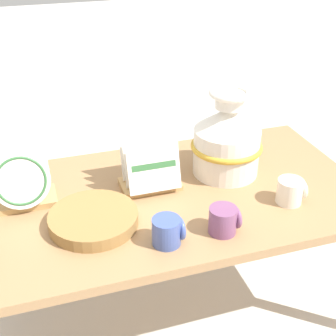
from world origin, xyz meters
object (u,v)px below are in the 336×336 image
object	(u,v)px
ceramic_vase	(227,139)
wicker_charger_stack	(93,219)
dish_rack_round_plates	(22,184)
mug_cream_glaze	(291,191)
mug_cobalt_glaze	(168,231)
dish_rack_square_plates	(150,170)
mug_plum_glaze	(224,220)

from	to	relation	value
ceramic_vase	wicker_charger_stack	distance (m)	0.61
dish_rack_round_plates	mug_cream_glaze	size ratio (longest dim) A/B	2.21
wicker_charger_stack	mug_cobalt_glaze	bearing A→B (deg)	-38.56
dish_rack_square_plates	mug_cobalt_glaze	size ratio (longest dim) A/B	2.21
wicker_charger_stack	mug_cream_glaze	world-z (taller)	mug_cream_glaze
mug_cream_glaze	mug_plum_glaze	world-z (taller)	same
wicker_charger_stack	mug_cream_glaze	size ratio (longest dim) A/B	2.96
dish_rack_square_plates	wicker_charger_stack	size ratio (longest dim) A/B	0.74
ceramic_vase	dish_rack_square_plates	distance (m)	0.33
dish_rack_square_plates	mug_cobalt_glaze	xyz separation A→B (m)	(-0.04, -0.34, -0.03)
mug_plum_glaze	mug_cobalt_glaze	bearing A→B (deg)	-179.76
dish_rack_round_plates	wicker_charger_stack	size ratio (longest dim) A/B	0.74
mug_cream_glaze	mug_plum_glaze	size ratio (longest dim) A/B	1.00
dish_rack_square_plates	wicker_charger_stack	bearing A→B (deg)	-144.63
dish_rack_square_plates	wicker_charger_stack	world-z (taller)	dish_rack_square_plates
dish_rack_round_plates	dish_rack_square_plates	bearing A→B (deg)	-2.85
wicker_charger_stack	mug_cream_glaze	xyz separation A→B (m)	(0.70, -0.08, 0.02)
wicker_charger_stack	mug_plum_glaze	size ratio (longest dim) A/B	2.96
mug_cream_glaze	mug_plum_glaze	bearing A→B (deg)	-163.64
ceramic_vase	mug_plum_glaze	bearing A→B (deg)	-114.28
dish_rack_round_plates	mug_plum_glaze	world-z (taller)	dish_rack_round_plates
dish_rack_square_plates	mug_plum_glaze	distance (m)	0.38
dish_rack_square_plates	mug_cobalt_glaze	bearing A→B (deg)	-96.19
ceramic_vase	wicker_charger_stack	world-z (taller)	ceramic_vase
dish_rack_round_plates	mug_cobalt_glaze	bearing A→B (deg)	-40.73
ceramic_vase	mug_plum_glaze	xyz separation A→B (m)	(-0.16, -0.36, -0.10)
ceramic_vase	mug_cobalt_glaze	size ratio (longest dim) A/B	3.42
dish_rack_round_plates	mug_cobalt_glaze	size ratio (longest dim) A/B	2.21
dish_rack_square_plates	mug_cream_glaze	size ratio (longest dim) A/B	2.21
mug_cream_glaze	dish_rack_square_plates	bearing A→B (deg)	150.80
ceramic_vase	wicker_charger_stack	size ratio (longest dim) A/B	1.15
wicker_charger_stack	mug_cream_glaze	bearing A→B (deg)	-6.40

